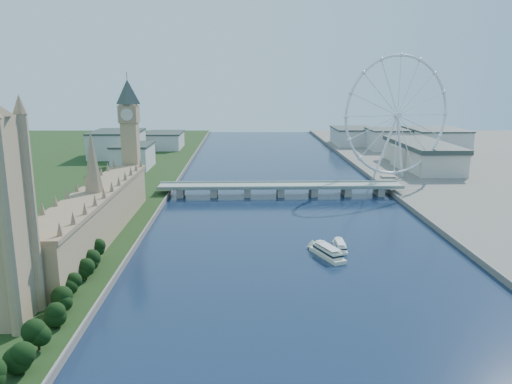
{
  "coord_description": "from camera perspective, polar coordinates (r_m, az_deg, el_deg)",
  "views": [
    {
      "loc": [
        -33.43,
        -140.81,
        102.64
      ],
      "look_at": [
        -24.45,
        210.0,
        23.47
      ],
      "focal_mm": 35.0,
      "sensor_mm": 36.0,
      "label": 1
    }
  ],
  "objects": [
    {
      "name": "city_skyline",
      "position": [
        709.84,
        4.44,
        5.74
      ],
      "size": [
        505.0,
        280.0,
        32.0
      ],
      "color": "beige",
      "rests_on": "ground"
    },
    {
      "name": "tree_row",
      "position": [
        227.08,
        -22.41,
        -12.75
      ],
      "size": [
        8.71,
        168.71,
        20.12
      ],
      "color": "black",
      "rests_on": "ground"
    },
    {
      "name": "tour_boat_near",
      "position": [
        301.03,
        8.16,
        -7.36
      ],
      "size": [
        20.04,
        33.66,
        7.29
      ],
      "primitive_type": null,
      "rotation": [
        0.0,
        0.0,
        0.38
      ],
      "color": "beige",
      "rests_on": "ground"
    },
    {
      "name": "county_hall",
      "position": [
        616.28,
        18.34,
        2.48
      ],
      "size": [
        54.0,
        144.0,
        35.0
      ],
      "primitive_type": null,
      "color": "beige",
      "rests_on": "ground"
    },
    {
      "name": "london_eye",
      "position": [
        520.26,
        15.86,
        8.37
      ],
      "size": [
        113.6,
        39.12,
        124.3
      ],
      "color": "silver",
      "rests_on": "ground"
    },
    {
      "name": "big_ben",
      "position": [
        430.87,
        -14.27,
        7.52
      ],
      "size": [
        20.02,
        20.02,
        110.0
      ],
      "color": "tan",
      "rests_on": "ground"
    },
    {
      "name": "tour_boat_far",
      "position": [
        315.39,
        9.57,
        -6.46
      ],
      "size": [
        7.11,
        25.55,
        5.57
      ],
      "primitive_type": null,
      "rotation": [
        0.0,
        0.0,
        -0.03
      ],
      "color": "silver",
      "rests_on": "ground"
    },
    {
      "name": "westminster_bridge",
      "position": [
        452.38,
        2.8,
        0.45
      ],
      "size": [
        220.0,
        22.0,
        9.5
      ],
      "color": "gray",
      "rests_on": "ground"
    },
    {
      "name": "parliament_range",
      "position": [
        335.6,
        -17.8,
        -2.43
      ],
      "size": [
        24.0,
        200.0,
        70.0
      ],
      "color": "tan",
      "rests_on": "ground"
    }
  ]
}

